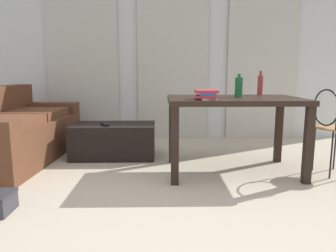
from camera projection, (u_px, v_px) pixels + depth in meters
ground_plane at (180, 177)px, 3.10m from camera, size 7.48×7.48×0.00m
wall_back at (173, 57)px, 4.83m from camera, size 5.30×0.10×2.50m
curtains at (173, 66)px, 4.77m from camera, size 3.77×0.03×2.23m
couch at (13, 133)px, 3.66m from camera, size 0.98×1.93×0.85m
coffee_table at (114, 140)px, 3.82m from camera, size 0.98×0.55×0.40m
craft_table at (234, 108)px, 3.16m from camera, size 1.31×0.83×0.77m
wire_chair at (331, 121)px, 3.11m from camera, size 0.36×0.39×0.86m
bottle_near at (260, 85)px, 3.47m from camera, size 0.06×0.06×0.26m
bottle_far at (239, 87)px, 3.17m from camera, size 0.08×0.08×0.23m
bowl at (210, 93)px, 3.26m from camera, size 0.14×0.14×0.07m
book_stack at (206, 94)px, 2.92m from camera, size 0.22×0.27×0.08m
tv_remote_primary at (105, 124)px, 3.71m from camera, size 0.13×0.19×0.02m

